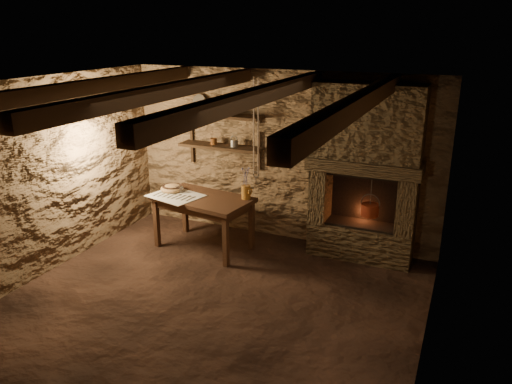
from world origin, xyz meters
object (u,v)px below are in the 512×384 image
at_px(wooden_bowl, 172,189).
at_px(red_pot, 370,209).
at_px(stoneware_jug, 246,186).
at_px(iron_stockpot, 223,108).
at_px(work_table, 204,221).

height_order(wooden_bowl, red_pot, red_pot).
bearing_deg(stoneware_jug, iron_stockpot, 147.79).
xyz_separation_m(work_table, stoneware_jug, (0.57, 0.18, 0.53)).
distance_m(work_table, stoneware_jug, 0.79).
relative_size(work_table, stoneware_jug, 3.24).
relative_size(wooden_bowl, iron_stockpot, 1.33).
height_order(stoneware_jug, iron_stockpot, iron_stockpot).
distance_m(stoneware_jug, iron_stockpot, 1.19).
bearing_deg(stoneware_jug, wooden_bowl, -165.47).
xyz_separation_m(wooden_bowl, iron_stockpot, (0.52, 0.60, 1.08)).
bearing_deg(iron_stockpot, red_pot, -3.19).
relative_size(stoneware_jug, red_pot, 0.80).
bearing_deg(iron_stockpot, work_table, -90.08).
bearing_deg(wooden_bowl, work_table, -6.23).
relative_size(work_table, wooden_bowl, 4.31).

